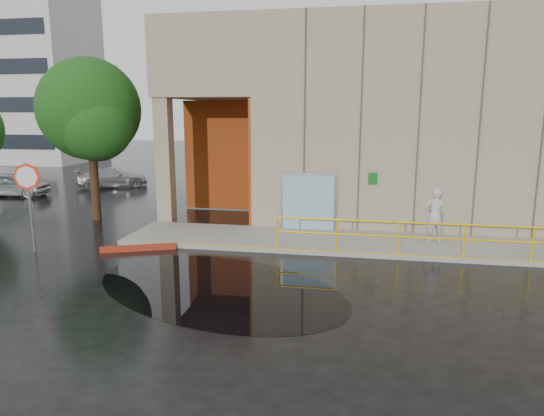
{
  "coord_description": "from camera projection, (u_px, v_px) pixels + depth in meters",
  "views": [
    {
      "loc": [
        2.07,
        -11.72,
        4.48
      ],
      "look_at": [
        -0.65,
        3.0,
        1.48
      ],
      "focal_mm": 32.0,
      "sensor_mm": 36.0,
      "label": 1
    }
  ],
  "objects": [
    {
      "name": "person",
      "position": [
        435.0,
        215.0,
        16.09
      ],
      "size": [
        0.72,
        0.52,
        1.86
      ],
      "primitive_type": "imported",
      "rotation": [
        0.0,
        0.0,
        3.25
      ],
      "color": "#B9BABE",
      "rests_on": "sidewalk"
    },
    {
      "name": "stop_sign",
      "position": [
        28.0,
        189.0,
        15.31
      ],
      "size": [
        0.86,
        0.22,
        2.89
      ],
      "rotation": [
        0.0,
        0.0,
        -0.18
      ],
      "color": "#5E5E63",
      "rests_on": "ground"
    },
    {
      "name": "red_curb",
      "position": [
        138.0,
        248.0,
        15.83
      ],
      "size": [
        2.29,
        1.07,
        0.18
      ],
      "primitive_type": "cube",
      "rotation": [
        0.0,
        0.0,
        0.39
      ],
      "color": "#9E2A14",
      "rests_on": "ground"
    },
    {
      "name": "puddle",
      "position": [
        217.0,
        287.0,
        12.53
      ],
      "size": [
        8.57,
        7.2,
        0.01
      ],
      "primitive_type": "cube",
      "rotation": [
        0.0,
        0.0,
        -0.44
      ],
      "color": "black",
      "rests_on": "ground"
    },
    {
      "name": "sidewalk",
      "position": [
        417.0,
        246.0,
        16.16
      ],
      "size": [
        20.0,
        3.0,
        0.15
      ],
      "primitive_type": "cube",
      "color": "#99978B",
      "rests_on": "ground"
    },
    {
      "name": "distant_building",
      "position": [
        21.0,
        77.0,
        43.03
      ],
      "size": [
        12.0,
        8.08,
        15.0
      ],
      "color": "beige",
      "rests_on": "ground"
    },
    {
      "name": "building",
      "position": [
        432.0,
        118.0,
        21.41
      ],
      "size": [
        20.0,
        10.17,
        8.0
      ],
      "color": "tan",
      "rests_on": "ground"
    },
    {
      "name": "car_a",
      "position": [
        12.0,
        184.0,
        25.9
      ],
      "size": [
        3.98,
        1.97,
        1.3
      ],
      "primitive_type": "imported",
      "rotation": [
        0.0,
        0.0,
        1.69
      ],
      "color": "silver",
      "rests_on": "ground"
    },
    {
      "name": "car_c",
      "position": [
        112.0,
        177.0,
        28.94
      ],
      "size": [
        4.41,
        3.39,
        1.19
      ],
      "primitive_type": "imported",
      "rotation": [
        0.0,
        0.0,
        2.05
      ],
      "color": "#9A9BA1",
      "rests_on": "ground"
    },
    {
      "name": "guardrail",
      "position": [
        431.0,
        239.0,
        14.69
      ],
      "size": [
        9.56,
        0.06,
        1.03
      ],
      "color": "yellow",
      "rests_on": "sidewalk"
    },
    {
      "name": "ground",
      "position": [
        276.0,
        287.0,
        12.55
      ],
      "size": [
        120.0,
        120.0,
        0.0
      ],
      "primitive_type": "plane",
      "color": "black",
      "rests_on": "ground"
    },
    {
      "name": "tree_near",
      "position": [
        91.0,
        113.0,
        19.37
      ],
      "size": [
        4.09,
        4.09,
        6.61
      ],
      "rotation": [
        0.0,
        0.0,
        -0.28
      ],
      "color": "#311E10",
      "rests_on": "ground"
    }
  ]
}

